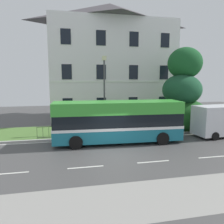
{
  "coord_description": "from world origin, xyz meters",
  "views": [
    {
      "loc": [
        -2.85,
        -13.24,
        4.84
      ],
      "look_at": [
        0.69,
        3.99,
        2.17
      ],
      "focal_mm": 34.55,
      "sensor_mm": 36.0,
      "label": 1
    }
  ],
  "objects_px": {
    "single_decker_bus": "(118,121)",
    "litter_bin": "(173,125)",
    "evergreen_tree": "(184,96)",
    "white_panel_van": "(221,121)",
    "georgian_townhouse": "(110,61)",
    "street_lamp_post": "(104,90)"
  },
  "relations": [
    {
      "from": "georgian_townhouse",
      "to": "evergreen_tree",
      "type": "distance_m",
      "value": 10.97
    },
    {
      "from": "street_lamp_post",
      "to": "litter_bin",
      "type": "distance_m",
      "value": 7.23
    },
    {
      "from": "georgian_townhouse",
      "to": "single_decker_bus",
      "type": "bearing_deg",
      "value": -98.2
    },
    {
      "from": "georgian_townhouse",
      "to": "street_lamp_post",
      "type": "height_order",
      "value": "georgian_townhouse"
    },
    {
      "from": "evergreen_tree",
      "to": "litter_bin",
      "type": "distance_m",
      "value": 3.26
    },
    {
      "from": "single_decker_bus",
      "to": "litter_bin",
      "type": "bearing_deg",
      "value": 23.81
    },
    {
      "from": "evergreen_tree",
      "to": "litter_bin",
      "type": "bearing_deg",
      "value": -143.41
    },
    {
      "from": "white_panel_van",
      "to": "evergreen_tree",
      "type": "bearing_deg",
      "value": 111.35
    },
    {
      "from": "georgian_townhouse",
      "to": "white_panel_van",
      "type": "bearing_deg",
      "value": -58.3
    },
    {
      "from": "single_decker_bus",
      "to": "litter_bin",
      "type": "height_order",
      "value": "single_decker_bus"
    },
    {
      "from": "evergreen_tree",
      "to": "litter_bin",
      "type": "xyz_separation_m",
      "value": [
        -1.6,
        -1.19,
        -2.57
      ]
    },
    {
      "from": "evergreen_tree",
      "to": "white_panel_van",
      "type": "xyz_separation_m",
      "value": [
        1.64,
        -3.42,
        -1.86
      ]
    },
    {
      "from": "evergreen_tree",
      "to": "street_lamp_post",
      "type": "bearing_deg",
      "value": -175.02
    },
    {
      "from": "single_decker_bus",
      "to": "evergreen_tree",
      "type": "bearing_deg",
      "value": 27.52
    },
    {
      "from": "litter_bin",
      "to": "evergreen_tree",
      "type": "bearing_deg",
      "value": 36.59
    },
    {
      "from": "evergreen_tree",
      "to": "single_decker_bus",
      "type": "height_order",
      "value": "evergreen_tree"
    },
    {
      "from": "single_decker_bus",
      "to": "street_lamp_post",
      "type": "height_order",
      "value": "street_lamp_post"
    },
    {
      "from": "georgian_townhouse",
      "to": "single_decker_bus",
      "type": "distance_m",
      "value": 13.26
    },
    {
      "from": "white_panel_van",
      "to": "street_lamp_post",
      "type": "bearing_deg",
      "value": 159.96
    },
    {
      "from": "white_panel_van",
      "to": "georgian_townhouse",
      "type": "bearing_deg",
      "value": 117.43
    },
    {
      "from": "litter_bin",
      "to": "white_panel_van",
      "type": "bearing_deg",
      "value": -34.53
    },
    {
      "from": "georgian_townhouse",
      "to": "street_lamp_post",
      "type": "relative_size",
      "value": 2.22
    }
  ]
}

